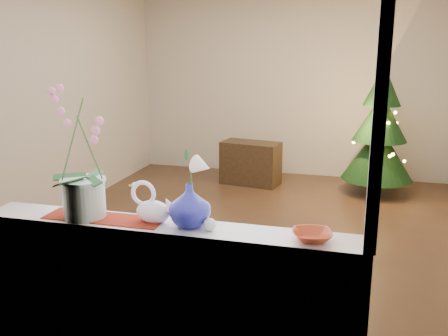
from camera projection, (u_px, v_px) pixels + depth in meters
The scene contains 16 objects.
ground at pixel (253, 231), 5.19m from camera, with size 5.00×5.00×0.00m, color #372216.
wall_back at pixel (291, 83), 7.21m from camera, with size 4.50×0.10×2.70m, color beige.
wall_front at pixel (154, 153), 2.53m from camera, with size 4.50×0.10×2.70m, color beige.
wall_left at pixel (54, 95), 5.45m from camera, with size 0.10×5.00×2.70m, color beige.
window_apron at pixel (162, 311), 2.78m from camera, with size 2.20×0.08×0.88m, color white.
windowsill at pixel (166, 228), 2.76m from camera, with size 2.20×0.26×0.04m, color white.
window_frame at pixel (154, 83), 2.47m from camera, with size 2.22×0.06×1.60m, color white, non-canonical shape.
runner at pixel (104, 218), 2.85m from camera, with size 0.70×0.20×0.01m, color maroon.
orchid_pot at pixel (81, 153), 2.78m from camera, with size 0.26×0.26×0.76m, color beige, non-canonical shape.
swan at pixel (153, 203), 2.76m from camera, with size 0.26×0.12×0.23m, color white, non-canonical shape.
blue_vase at pixel (190, 202), 2.70m from camera, with size 0.26×0.26×0.28m, color navy.
lily at pixel (189, 159), 2.64m from camera, with size 0.15×0.09×0.21m, color white, non-canonical shape.
paperweight at pixel (210, 225), 2.65m from camera, with size 0.07×0.07×0.07m, color silver.
amber_dish at pixel (312, 236), 2.53m from camera, with size 0.17×0.17×0.04m, color #A83B1E.
xmas_tree at pixel (380, 131), 6.35m from camera, with size 0.90×0.90×1.65m, color black, non-canonical shape.
side_table at pixel (251, 163), 6.90m from camera, with size 0.79×0.39×0.59m, color black.
Camera 1 is at (1.00, -4.79, 1.89)m, focal length 40.00 mm.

